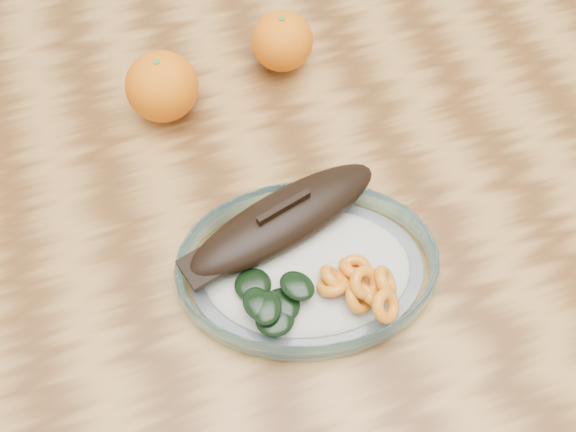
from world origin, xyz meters
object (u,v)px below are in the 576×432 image
Objects in this scene: dining_table at (308,223)px; plated_meal at (306,264)px; orange_left at (162,87)px; orange_right at (282,41)px.

plated_meal is (-0.04, -0.11, 0.12)m from dining_table.
dining_table is 0.24m from orange_left.
dining_table is 16.46× the size of orange_right.
plated_meal is at bearing -111.34° from dining_table.
plated_meal reaches higher than orange_right.
plated_meal is at bearing -103.56° from orange_right.
plated_meal is 0.29m from orange_right.
orange_right is at bearing 10.63° from orange_left.
orange_right is at bearing 89.61° from plated_meal.
orange_left is 0.15m from orange_right.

